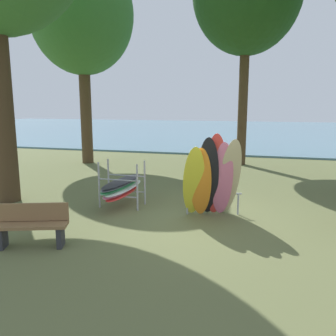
{
  "coord_description": "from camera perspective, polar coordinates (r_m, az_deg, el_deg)",
  "views": [
    {
      "loc": [
        1.33,
        -7.87,
        2.81
      ],
      "look_at": [
        -1.1,
        0.98,
        1.1
      ],
      "focal_mm": 37.29,
      "sensor_mm": 36.0,
      "label": 1
    }
  ],
  "objects": [
    {
      "name": "park_bench",
      "position": [
        7.48,
        -21.38,
        -8.57
      ],
      "size": [
        1.46,
        0.85,
        0.85
      ],
      "color": "#2D2D33",
      "rests_on": "ground"
    },
    {
      "name": "ground_plane",
      "position": [
        8.46,
        5.47,
        -8.89
      ],
      "size": [
        80.0,
        80.0,
        0.0
      ],
      "primitive_type": "plane",
      "color": "#60663D"
    },
    {
      "name": "lake_water",
      "position": [
        36.87,
        13.28,
        5.97
      ],
      "size": [
        80.0,
        36.0,
        0.1
      ],
      "primitive_type": "cube",
      "color": "slate",
      "rests_on": "ground"
    },
    {
      "name": "tree_mid_behind",
      "position": [
        17.39,
        -13.9,
        23.08
      ],
      "size": [
        4.62,
        4.62,
        9.38
      ],
      "color": "#4C3823",
      "rests_on": "ground"
    },
    {
      "name": "board_storage_rack",
      "position": [
        9.7,
        -7.53,
        -3.01
      ],
      "size": [
        1.15,
        2.13,
        1.25
      ],
      "color": "#9EA0A5",
      "rests_on": "ground"
    },
    {
      "name": "leaning_board_pile",
      "position": [
        8.55,
        7.19,
        -1.86
      ],
      "size": [
        1.61,
        1.3,
        2.15
      ],
      "color": "yellow",
      "rests_on": "ground"
    }
  ]
}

